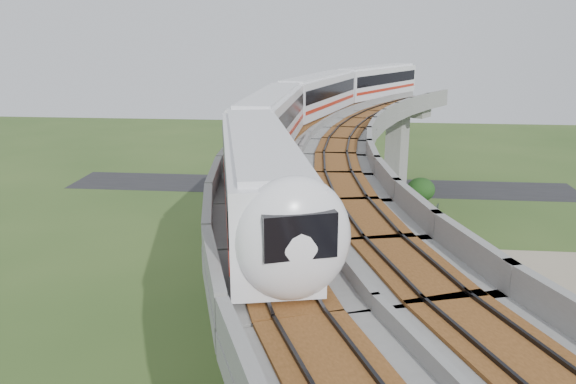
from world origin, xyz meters
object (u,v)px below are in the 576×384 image
at_px(car_red, 574,357).
at_px(car_dark, 467,276).
at_px(car_white, 496,372).
at_px(metro_train, 322,106).

relative_size(car_red, car_dark, 0.88).
distance_m(car_white, car_red, 4.96).
bearing_deg(metro_train, car_dark, -24.08).
height_order(car_white, car_red, car_red).
distance_m(car_white, car_dark, 12.04).
xyz_separation_m(car_white, car_red, (4.62, 1.80, 0.04)).
xyz_separation_m(metro_train, car_red, (14.60, -15.09, -11.60)).
distance_m(metro_train, car_red, 23.99).
distance_m(car_red, car_dark, 10.83).
height_order(metro_train, car_dark, metro_train).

